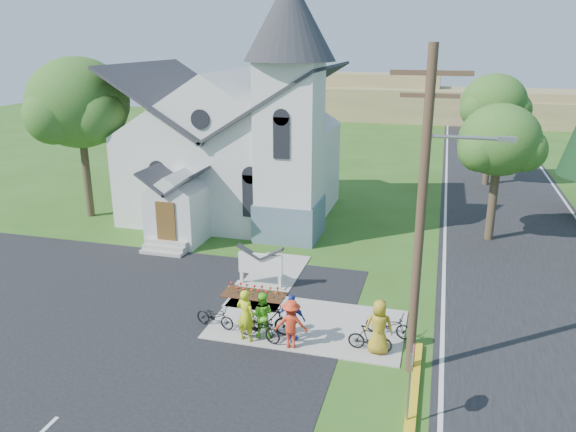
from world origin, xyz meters
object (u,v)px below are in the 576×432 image
(bike_2, at_px, (259,327))
(bike_4, at_px, (389,324))
(cyclist_1, at_px, (262,315))
(bike_0, at_px, (215,316))
(bike_3, at_px, (370,339))
(cyclist_3, at_px, (291,324))
(bike_1, at_px, (269,319))
(utility_pole, at_px, (424,208))
(church_sign, at_px, (260,264))
(cyclist_4, at_px, (379,327))
(cyclist_2, at_px, (292,318))
(cyclist_0, at_px, (246,315))
(stop_sign, at_px, (412,368))

(bike_2, relative_size, bike_4, 1.06)
(bike_2, bearing_deg, cyclist_1, 4.07)
(bike_0, distance_m, bike_3, 5.64)
(cyclist_3, xyz_separation_m, bike_3, (2.62, 0.45, -0.41))
(bike_0, height_order, bike_2, bike_2)
(bike_1, relative_size, cyclist_3, 1.07)
(utility_pole, distance_m, bike_0, 8.67)
(church_sign, relative_size, cyclist_4, 1.16)
(cyclist_4, bearing_deg, bike_4, -107.32)
(cyclist_1, relative_size, cyclist_2, 0.99)
(cyclist_3, distance_m, bike_4, 3.54)
(cyclist_2, bearing_deg, cyclist_0, 25.49)
(bike_2, height_order, bike_3, bike_2)
(stop_sign, height_order, bike_0, stop_sign)
(utility_pole, distance_m, bike_3, 5.16)
(stop_sign, height_order, cyclist_3, stop_sign)
(bike_2, bearing_deg, cyclist_3, -81.86)
(cyclist_2, height_order, cyclist_4, cyclist_4)
(church_sign, xyz_separation_m, stop_sign, (6.63, -7.40, 0.75))
(cyclist_1, relative_size, bike_2, 0.95)
(bike_1, xyz_separation_m, cyclist_4, (3.89, -0.22, 0.40))
(utility_pole, distance_m, cyclist_4, 4.61)
(bike_1, distance_m, bike_2, 0.53)
(church_sign, height_order, cyclist_3, cyclist_3)
(utility_pole, height_order, bike_0, utility_pole)
(cyclist_3, relative_size, bike_3, 1.14)
(cyclist_1, xyz_separation_m, cyclist_2, (1.07, 0.04, 0.01))
(bike_0, bearing_deg, bike_4, -69.55)
(bike_1, relative_size, bike_3, 1.22)
(bike_0, xyz_separation_m, cyclist_2, (2.93, -0.16, 0.44))
(bike_0, relative_size, cyclist_1, 0.93)
(stop_sign, relative_size, bike_4, 1.49)
(church_sign, height_order, utility_pole, utility_pole)
(utility_pole, relative_size, bike_2, 5.67)
(cyclist_0, relative_size, cyclist_4, 1.00)
(cyclist_0, relative_size, bike_1, 1.04)
(stop_sign, bearing_deg, bike_0, 153.18)
(cyclist_2, distance_m, cyclist_3, 0.45)
(bike_0, relative_size, bike_2, 0.89)
(church_sign, height_order, bike_4, church_sign)
(utility_pole, distance_m, bike_4, 5.35)
(utility_pole, height_order, stop_sign, utility_pole)
(stop_sign, bearing_deg, cyclist_2, 140.68)
(cyclist_2, distance_m, bike_4, 3.44)
(bike_2, height_order, bike_4, bike_2)
(bike_2, xyz_separation_m, bike_4, (4.33, 1.44, -0.02))
(church_sign, xyz_separation_m, bike_2, (1.31, -4.22, -0.51))
(utility_pole, relative_size, bike_4, 5.99)
(cyclist_0, bearing_deg, bike_2, -144.62)
(cyclist_2, xyz_separation_m, bike_3, (2.71, 0.00, -0.40))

